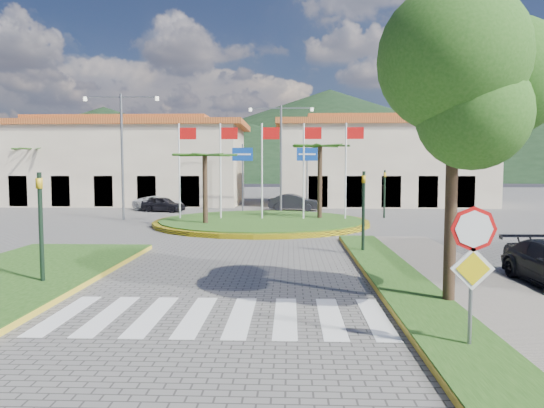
{
  "coord_description": "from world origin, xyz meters",
  "views": [
    {
      "loc": [
        1.69,
        -6.56,
        3.3
      ],
      "look_at": [
        1.15,
        8.0,
        2.23
      ],
      "focal_mm": 32.0,
      "sensor_mm": 36.0,
      "label": 1
    }
  ],
  "objects_px": {
    "stop_sign": "(473,255)",
    "car_dark_b": "(294,202)",
    "car_dark_a": "(163,204)",
    "deciduous_tree": "(454,88)",
    "white_van": "(159,203)",
    "roundabout_island": "(262,221)"
  },
  "relations": [
    {
      "from": "stop_sign",
      "to": "car_dark_b",
      "type": "bearing_deg",
      "value": 95.62
    },
    {
      "from": "stop_sign",
      "to": "car_dark_a",
      "type": "xyz_separation_m",
      "value": [
        -12.9,
        28.04,
        -1.21
      ]
    },
    {
      "from": "deciduous_tree",
      "to": "car_dark_b",
      "type": "distance_m",
      "value": 27.04
    },
    {
      "from": "stop_sign",
      "to": "car_dark_b",
      "type": "distance_m",
      "value": 29.63
    },
    {
      "from": "stop_sign",
      "to": "car_dark_a",
      "type": "bearing_deg",
      "value": 114.71
    },
    {
      "from": "stop_sign",
      "to": "white_van",
      "type": "distance_m",
      "value": 32.4
    },
    {
      "from": "car_dark_a",
      "to": "roundabout_island",
      "type": "bearing_deg",
      "value": -116.6
    },
    {
      "from": "white_van",
      "to": "roundabout_island",
      "type": "bearing_deg",
      "value": -121.46
    },
    {
      "from": "car_dark_a",
      "to": "white_van",
      "type": "bearing_deg",
      "value": 46.21
    },
    {
      "from": "white_van",
      "to": "car_dark_b",
      "type": "xyz_separation_m",
      "value": [
        10.71,
        0.09,
        0.09
      ]
    },
    {
      "from": "roundabout_island",
      "to": "stop_sign",
      "type": "relative_size",
      "value": 4.79
    },
    {
      "from": "roundabout_island",
      "to": "car_dark_b",
      "type": "xyz_separation_m",
      "value": [
        2.0,
        9.43,
        0.48
      ]
    },
    {
      "from": "deciduous_tree",
      "to": "car_dark_a",
      "type": "relative_size",
      "value": 1.99
    },
    {
      "from": "car_dark_a",
      "to": "stop_sign",
      "type": "bearing_deg",
      "value": -136.91
    },
    {
      "from": "car_dark_a",
      "to": "car_dark_b",
      "type": "xyz_separation_m",
      "value": [
        10.0,
        1.43,
        0.07
      ]
    },
    {
      "from": "car_dark_a",
      "to": "car_dark_b",
      "type": "distance_m",
      "value": 10.1
    },
    {
      "from": "stop_sign",
      "to": "deciduous_tree",
      "type": "bearing_deg",
      "value": 78.82
    },
    {
      "from": "white_van",
      "to": "car_dark_a",
      "type": "xyz_separation_m",
      "value": [
        0.71,
        -1.34,
        0.02
      ]
    },
    {
      "from": "roundabout_island",
      "to": "car_dark_a",
      "type": "relative_size",
      "value": 3.72
    },
    {
      "from": "roundabout_island",
      "to": "stop_sign",
      "type": "height_order",
      "value": "roundabout_island"
    },
    {
      "from": "car_dark_b",
      "to": "roundabout_island",
      "type": "bearing_deg",
      "value": 174.12
    },
    {
      "from": "white_van",
      "to": "deciduous_tree",
      "type": "bearing_deg",
      "value": -136.12
    }
  ]
}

